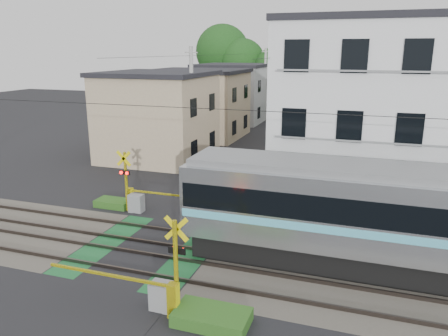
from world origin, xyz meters
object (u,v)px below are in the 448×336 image
(apartment_block, at_px, (379,112))
(crossing_signal_near, at_px, (164,290))
(pedestrian, at_px, (293,125))
(crossing_signal_far, at_px, (135,198))

(apartment_block, bearing_deg, crossing_signal_near, -114.22)
(apartment_block, bearing_deg, pedestrian, 113.10)
(apartment_block, height_order, pedestrian, apartment_block)
(crossing_signal_near, distance_m, crossing_signal_far, 8.95)
(crossing_signal_near, bearing_deg, crossing_signal_far, 125.29)
(crossing_signal_far, relative_size, pedestrian, 2.66)
(apartment_block, relative_size, pedestrian, 5.73)
(crossing_signal_far, bearing_deg, apartment_block, 27.78)
(apartment_block, distance_m, pedestrian, 19.11)
(crossing_signal_near, relative_size, pedestrian, 2.66)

